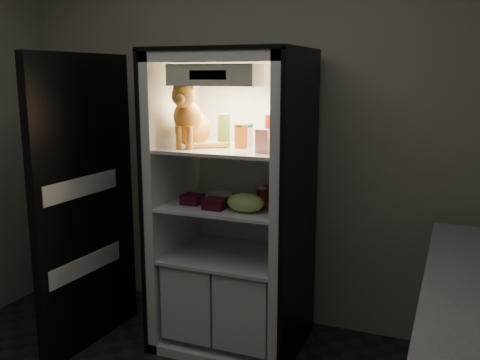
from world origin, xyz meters
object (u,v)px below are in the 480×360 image
object	(u,v)px
tabby_cat	(190,121)
soda_can_c	(262,198)
mayo_tub	(245,135)
soda_can_b	(262,197)
grape_bag	(246,203)
refrigerator	(234,224)
parmesan_shaker	(224,130)
salsa_jar	(241,136)
soda_can_a	(267,193)
berry_box_left	(192,199)
cream_carton	(264,141)
condiment_jar	(237,197)
berry_box_right	(215,204)
pepper_jar	(275,130)

from	to	relation	value
tabby_cat	soda_can_c	size ratio (longest dim) A/B	3.30
tabby_cat	mayo_tub	world-z (taller)	tabby_cat
soda_can_b	grape_bag	world-z (taller)	soda_can_b
soda_can_b	mayo_tub	bearing A→B (deg)	144.40
refrigerator	parmesan_shaker	world-z (taller)	refrigerator
salsa_jar	soda_can_a	bearing A→B (deg)	43.42
mayo_tub	berry_box_left	distance (m)	0.52
refrigerator	soda_can_c	distance (m)	0.33
parmesan_shaker	cream_carton	size ratio (longest dim) A/B	1.50
parmesan_shaker	soda_can_a	xyz separation A→B (m)	(0.25, 0.10, -0.39)
parmesan_shaker	cream_carton	bearing A→B (deg)	-25.68
mayo_tub	grape_bag	world-z (taller)	mayo_tub
parmesan_shaker	condiment_jar	distance (m)	0.42
soda_can_c	berry_box_left	distance (m)	0.44
soda_can_c	berry_box_right	bearing A→B (deg)	-156.29
salsa_jar	grape_bag	size ratio (longest dim) A/B	0.64
refrigerator	condiment_jar	world-z (taller)	refrigerator
cream_carton	refrigerator	bearing A→B (deg)	142.93
berry_box_left	berry_box_right	xyz separation A→B (m)	(0.18, -0.06, 0.00)
parmesan_shaker	grape_bag	xyz separation A→B (m)	(0.21, -0.17, -0.39)
salsa_jar	berry_box_right	xyz separation A→B (m)	(-0.10, -0.16, -0.39)
tabby_cat	soda_can_a	world-z (taller)	tabby_cat
cream_carton	berry_box_right	distance (m)	0.48
refrigerator	tabby_cat	world-z (taller)	refrigerator
soda_can_a	berry_box_right	world-z (taller)	soda_can_a
mayo_tub	cream_carton	distance (m)	0.32
cream_carton	soda_can_c	world-z (taller)	cream_carton
tabby_cat	berry_box_right	distance (m)	0.52
soda_can_a	berry_box_left	distance (m)	0.47
soda_can_c	cream_carton	bearing A→B (deg)	-67.16
refrigerator	soda_can_b	xyz separation A→B (m)	(0.21, -0.07, 0.21)
soda_can_a	soda_can_b	world-z (taller)	soda_can_b
cream_carton	soda_can_a	world-z (taller)	cream_carton
parmesan_shaker	salsa_jar	bearing A→B (deg)	-9.95
salsa_jar	soda_can_c	bearing A→B (deg)	-15.81
soda_can_c	grape_bag	world-z (taller)	soda_can_c
cream_carton	berry_box_right	world-z (taller)	cream_carton
pepper_jar	berry_box_left	size ratio (longest dim) A/B	1.82
condiment_jar	berry_box_right	distance (m)	0.18
condiment_jar	soda_can_b	bearing A→B (deg)	-2.81
pepper_jar	cream_carton	size ratio (longest dim) A/B	1.64
parmesan_shaker	condiment_jar	bearing A→B (deg)	-4.69
parmesan_shaker	cream_carton	world-z (taller)	parmesan_shaker
refrigerator	soda_can_c	world-z (taller)	refrigerator
parmesan_shaker	mayo_tub	bearing A→B (deg)	42.66
condiment_jar	berry_box_right	size ratio (longest dim) A/B	0.65
refrigerator	soda_can_c	bearing A→B (deg)	-26.79
condiment_jar	parmesan_shaker	bearing A→B (deg)	175.31
parmesan_shaker	condiment_jar	xyz separation A→B (m)	(0.09, -0.01, -0.41)
tabby_cat	salsa_jar	world-z (taller)	tabby_cat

